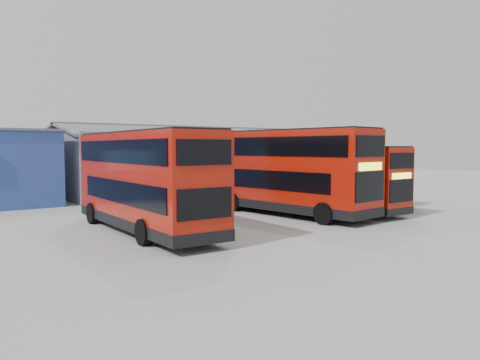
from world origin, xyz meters
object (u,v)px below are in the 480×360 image
(maintenance_shed, at_px, (218,161))
(double_decker_right, at_px, (336,179))
(double_decker_centre, at_px, (283,172))
(double_decker_left, at_px, (144,182))
(single_decker_blue, at_px, (332,180))

(maintenance_shed, xyz_separation_m, double_decker_right, (-3.04, -17.83, -0.61))
(double_decker_centre, height_order, double_decker_right, double_decker_centre)
(double_decker_left, relative_size, single_decker_blue, 0.96)
(double_decker_left, relative_size, double_decker_right, 1.17)
(double_decker_centre, bearing_deg, double_decker_left, 178.06)
(double_decker_left, xyz_separation_m, single_decker_blue, (16.58, 3.83, -0.76))
(maintenance_shed, xyz_separation_m, double_decker_centre, (-6.54, -16.91, -0.14))
(maintenance_shed, height_order, double_decker_centre, maintenance_shed)
(maintenance_shed, distance_m, double_decker_left, 23.56)
(single_decker_blue, bearing_deg, double_decker_left, 12.89)
(maintenance_shed, xyz_separation_m, single_decker_blue, (0.96, -13.80, -1.05))
(double_decker_left, xyz_separation_m, double_decker_right, (12.58, -0.20, -0.33))
(double_decker_left, relative_size, double_decker_centre, 0.93)
(maintenance_shed, relative_size, double_decker_left, 2.76)
(double_decker_left, xyz_separation_m, double_decker_centre, (9.08, 0.71, 0.14))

